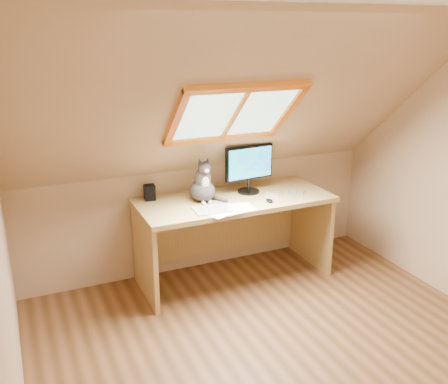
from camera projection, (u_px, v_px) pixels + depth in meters
ground at (296, 367)px, 3.49m from camera, size 3.50×3.50×0.00m
room_shell at (315, 175)px, 2.95m from camera, size 3.52×3.52×2.41m
desk at (230, 219)px, 4.63m from camera, size 1.75×0.77×0.80m
monitor at (249, 166)px, 4.55m from camera, size 0.48×0.20×0.44m
cat at (203, 185)px, 4.36m from camera, size 0.22×0.26×0.40m
desk_speaker at (150, 192)px, 4.41m from camera, size 0.10×0.10×0.14m
graphics_tablet at (212, 210)px, 4.18m from camera, size 0.32×0.24×0.01m
mouse at (269, 201)px, 4.37m from camera, size 0.05×0.09×0.03m
papers at (231, 209)px, 4.21m from camera, size 0.35×0.30×0.01m
cables at (285, 194)px, 4.57m from camera, size 0.51×0.26×0.01m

